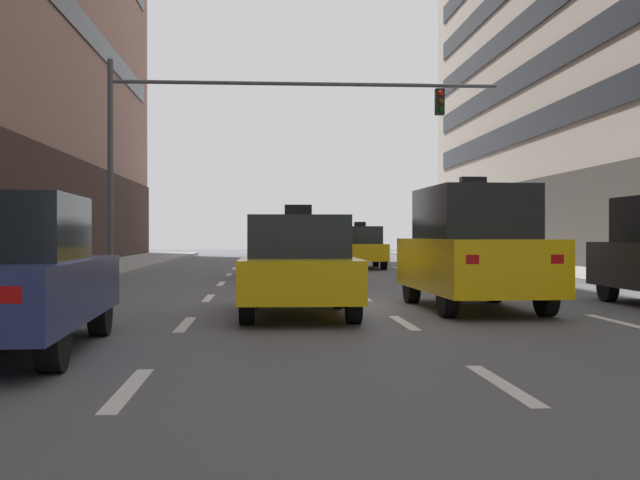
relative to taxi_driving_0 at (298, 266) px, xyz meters
The scene contains 33 objects.
ground_plane 2.48m from the taxi_driving_0, 49.48° to the left, with size 120.00×120.00×0.00m, color #515156.
lane_stripe_l1_s2 6.49m from the taxi_driving_0, 105.30° to the right, with size 0.16×2.00×0.01m, color silver.
lane_stripe_l1_s3 2.23m from the taxi_driving_0, 144.50° to the right, with size 0.16×2.00×0.01m, color silver.
lane_stripe_l1_s4 4.23m from the taxi_driving_0, 114.16° to the left, with size 0.16×2.00×0.01m, color silver.
lane_stripe_l1_s5 8.99m from the taxi_driving_0, 100.94° to the left, with size 0.16×2.00×0.01m, color silver.
lane_stripe_l1_s6 13.91m from the taxi_driving_0, 97.03° to the left, with size 0.16×2.00×0.01m, color silver.
lane_stripe_l1_s7 18.88m from the taxi_driving_0, 95.17° to the left, with size 0.16×2.00×0.01m, color silver.
lane_stripe_l1_s8 23.86m from the taxi_driving_0, 94.09° to the left, with size 0.16×2.00×0.01m, color silver.
lane_stripe_l1_s9 28.85m from the taxi_driving_0, 93.38° to the left, with size 0.16×2.00×0.01m, color silver.
lane_stripe_l1_s10 33.84m from the taxi_driving_0, 92.88° to the left, with size 0.16×2.00×0.01m, color silver.
lane_stripe_l2_s2 6.45m from the taxi_driving_0, 76.18° to the right, with size 0.16×2.00×0.01m, color silver.
lane_stripe_l2_s3 2.11m from the taxi_driving_0, 38.42° to the right, with size 0.16×2.00×0.01m, color silver.
lane_stripe_l2_s4 4.16m from the taxi_driving_0, 68.03° to the left, with size 0.16×2.00×0.01m, color silver.
lane_stripe_l2_s5 8.96m from the taxi_driving_0, 80.14° to the left, with size 0.16×2.00×0.01m, color silver.
lane_stripe_l2_s6 13.90m from the taxi_driving_0, 83.68° to the left, with size 0.16×2.00×0.01m, color silver.
lane_stripe_l2_s7 18.87m from the taxi_driving_0, 85.35° to the left, with size 0.16×2.00×0.01m, color silver.
lane_stripe_l2_s8 23.85m from the taxi_driving_0, 86.32° to the left, with size 0.16×2.00×0.01m, color silver.
lane_stripe_l2_s9 28.84m from the taxi_driving_0, 86.96° to the left, with size 0.16×2.00×0.01m, color silver.
lane_stripe_l2_s10 33.83m from the taxi_driving_0, 87.41° to the left, with size 0.16×2.00×0.01m, color silver.
lane_stripe_l3_s3 4.97m from the taxi_driving_0, 14.30° to the right, with size 0.16×2.00×0.01m, color silver.
lane_stripe_l3_s4 6.13m from the taxi_driving_0, 38.54° to the left, with size 0.16×2.00×0.01m, color silver.
lane_stripe_l3_s5 10.02m from the taxi_driving_0, 61.58° to the left, with size 0.16×2.00×0.01m, color silver.
lane_stripe_l3_s6 14.61m from the taxi_driving_0, 70.97° to the left, with size 0.16×2.00×0.01m, color silver.
lane_stripe_l3_s7 19.40m from the taxi_driving_0, 75.80° to the left, with size 0.16×2.00×0.01m, color silver.
lane_stripe_l3_s8 24.27m from the taxi_driving_0, 78.70° to the left, with size 0.16×2.00×0.01m, color silver.
lane_stripe_l3_s9 29.19m from the taxi_driving_0, 80.62° to the left, with size 0.16×2.00×0.01m, color silver.
lane_stripe_l3_s10 34.13m from the taxi_driving_0, 81.99° to the left, with size 0.16×2.00×0.01m, color silver.
taxi_driving_0 is the anchor object (origin of this frame).
taxi_driving_1 18.96m from the taxi_driving_0, 80.20° to the left, with size 1.95×4.44×1.83m.
taxi_driving_2 12.20m from the taxi_driving_0, 90.48° to the left, with size 1.84×4.34×1.80m.
taxi_driving_3 3.26m from the taxi_driving_0, 16.01° to the left, with size 1.98×4.49×2.33m.
car_driving_4 5.29m from the taxi_driving_0, 130.87° to the right, with size 2.14×4.74×1.75m.
traffic_signal_0 13.27m from the taxi_driving_0, 96.33° to the left, with size 12.34×0.35×6.66m.
Camera 1 is at (-2.08, -14.97, 1.31)m, focal length 45.66 mm.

